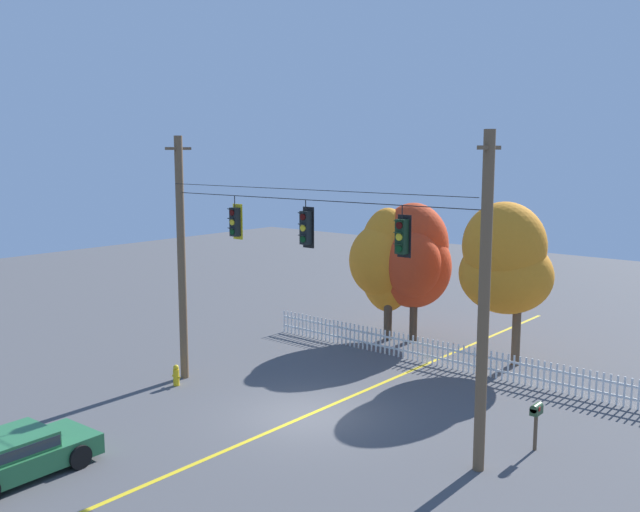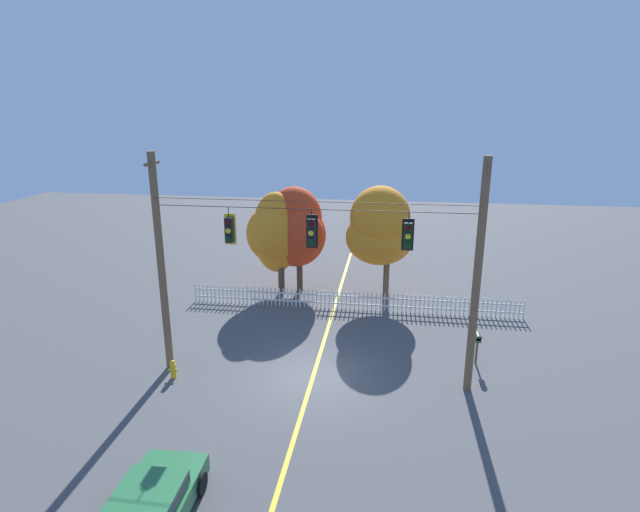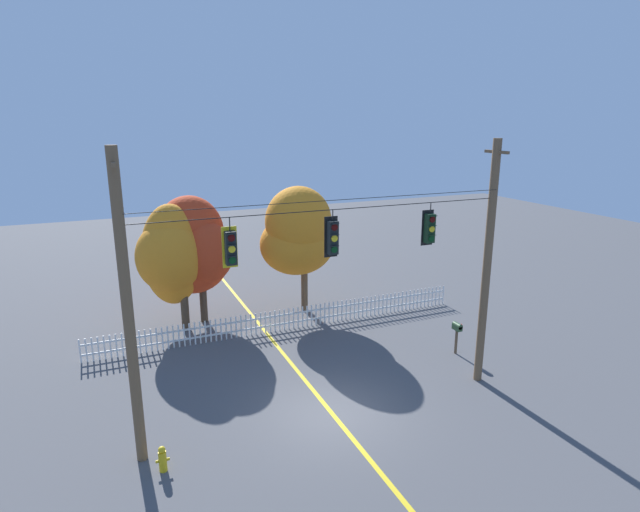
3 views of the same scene
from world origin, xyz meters
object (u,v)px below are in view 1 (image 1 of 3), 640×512
object	(u,v)px
roadside_mailbox	(536,412)
traffic_signal_southbound_primary	(402,236)
autumn_oak_far_east	(505,262)
traffic_signal_northbound_secondary	(235,222)
autumn_maple_near_fence	(385,261)
autumn_maple_mid	(413,258)
parked_car	(14,454)
fire_hydrant	(176,375)
traffic_signal_northbound_primary	(306,228)

from	to	relation	value
roadside_mailbox	traffic_signal_southbound_primary	bearing A→B (deg)	-145.92
autumn_oak_far_east	traffic_signal_northbound_secondary	bearing A→B (deg)	-120.76
autumn_maple_near_fence	roadside_mailbox	world-z (taller)	autumn_maple_near_fence
autumn_maple_mid	parked_car	world-z (taller)	autumn_maple_mid
autumn_maple_near_fence	parked_car	xyz separation A→B (m)	(0.70, -17.50, -2.87)
autumn_oak_far_east	parked_car	distance (m)	18.15
autumn_oak_far_east	fire_hydrant	distance (m)	13.03
autumn_maple_mid	fire_hydrant	world-z (taller)	autumn_maple_mid
autumn_maple_mid	fire_hydrant	xyz separation A→B (m)	(-2.94, -10.79, -3.28)
autumn_maple_mid	fire_hydrant	distance (m)	11.65
traffic_signal_southbound_primary	fire_hydrant	distance (m)	10.58
traffic_signal_northbound_primary	traffic_signal_southbound_primary	bearing A→B (deg)	-0.01
autumn_oak_far_east	parked_car	xyz separation A→B (m)	(-5.20, -17.04, -3.47)
traffic_signal_northbound_secondary	autumn_oak_far_east	size ratio (longest dim) A/B	0.23
traffic_signal_northbound_primary	traffic_signal_northbound_secondary	bearing A→B (deg)	-179.99
traffic_signal_southbound_primary	parked_car	xyz separation A→B (m)	(-6.42, -8.01, -5.37)
autumn_maple_near_fence	autumn_maple_mid	xyz separation A→B (m)	(1.13, 0.50, 0.18)
traffic_signal_southbound_primary	autumn_maple_mid	bearing A→B (deg)	120.95
traffic_signal_northbound_primary	autumn_oak_far_east	size ratio (longest dim) A/B	0.23
autumn_maple_mid	roadside_mailbox	world-z (taller)	autumn_maple_mid
parked_car	fire_hydrant	world-z (taller)	parked_car
traffic_signal_southbound_primary	fire_hydrant	world-z (taller)	traffic_signal_southbound_primary
fire_hydrant	roadside_mailbox	size ratio (longest dim) A/B	0.56
traffic_signal_southbound_primary	fire_hydrant	bearing A→B (deg)	-174.94
autumn_maple_near_fence	fire_hydrant	distance (m)	10.89
autumn_oak_far_east	traffic_signal_southbound_primary	bearing A→B (deg)	-82.31
traffic_signal_northbound_primary	autumn_maple_mid	size ratio (longest dim) A/B	0.25
traffic_signal_northbound_primary	parked_car	xyz separation A→B (m)	(-2.94, -8.01, -5.37)
parked_car	roadside_mailbox	xyz separation A→B (m)	(9.56, 10.13, 0.50)
traffic_signal_southbound_primary	autumn_maple_near_fence	size ratio (longest dim) A/B	0.25
autumn_maple_mid	roadside_mailbox	size ratio (longest dim) A/B	4.46
fire_hydrant	autumn_maple_mid	bearing A→B (deg)	74.73
autumn_maple_mid	roadside_mailbox	xyz separation A→B (m)	(9.13, -7.87, -2.55)
traffic_signal_northbound_secondary	parked_car	world-z (taller)	traffic_signal_northbound_secondary
roadside_mailbox	autumn_oak_far_east	bearing A→B (deg)	122.25
autumn_maple_near_fence	autumn_maple_mid	world-z (taller)	autumn_maple_mid
traffic_signal_northbound_secondary	traffic_signal_southbound_primary	xyz separation A→B (m)	(6.59, -0.00, 0.02)
autumn_oak_far_east	parked_car	bearing A→B (deg)	-106.97
traffic_signal_northbound_primary	fire_hydrant	world-z (taller)	traffic_signal_northbound_primary
autumn_oak_far_east	parked_car	world-z (taller)	autumn_oak_far_east
traffic_signal_northbound_primary	autumn_oak_far_east	world-z (taller)	traffic_signal_northbound_primary
traffic_signal_northbound_secondary	parked_car	xyz separation A→B (m)	(0.17, -8.01, -5.35)
autumn_maple_near_fence	roadside_mailbox	size ratio (longest dim) A/B	4.29
traffic_signal_northbound_primary	autumn_maple_near_fence	world-z (taller)	traffic_signal_northbound_primary
autumn_maple_near_fence	fire_hydrant	size ratio (longest dim) A/B	7.63
traffic_signal_southbound_primary	traffic_signal_northbound_secondary	bearing A→B (deg)	180.00
traffic_signal_southbound_primary	roadside_mailbox	distance (m)	6.17
roadside_mailbox	traffic_signal_northbound_secondary	bearing A→B (deg)	-167.69
autumn_maple_near_fence	autumn_oak_far_east	world-z (taller)	autumn_oak_far_east
autumn_oak_far_east	autumn_maple_near_fence	bearing A→B (deg)	175.53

